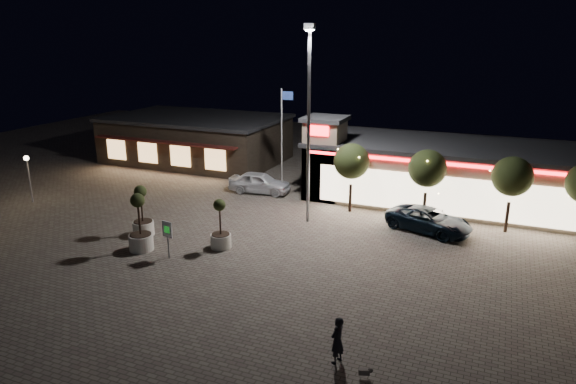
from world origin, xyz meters
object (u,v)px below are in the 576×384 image
at_px(planter_left, 143,220).
at_px(pedestrian, 337,340).
at_px(white_sedan, 260,182).
at_px(planter_mid, 140,233).
at_px(valet_sign, 167,233).
at_px(pickup_truck, 429,220).

bearing_deg(planter_left, pedestrian, -27.39).
bearing_deg(white_sedan, planter_mid, 167.94).
distance_m(planter_left, valet_sign, 4.09).
bearing_deg(pickup_truck, planter_left, 133.65).
distance_m(pedestrian, planter_mid, 14.60).
distance_m(white_sedan, pedestrian, 21.94).
distance_m(pickup_truck, valet_sign, 15.81).
bearing_deg(planter_mid, white_sedan, 83.79).
xyz_separation_m(white_sedan, planter_mid, (-1.37, -12.60, 0.22)).
bearing_deg(valet_sign, pickup_truck, 37.39).
relative_size(pedestrian, planter_mid, 0.55).
bearing_deg(pedestrian, valet_sign, -97.44).
bearing_deg(pedestrian, pickup_truck, -166.39).
distance_m(pedestrian, planter_left, 16.62).
xyz_separation_m(pedestrian, valet_sign, (-11.35, 5.44, 0.55)).
height_order(pedestrian, valet_sign, valet_sign).
height_order(pedestrian, planter_mid, planter_mid).
bearing_deg(planter_mid, pickup_truck, 32.42).
bearing_deg(pickup_truck, pedestrian, -165.70).
relative_size(white_sedan, pedestrian, 2.58).
distance_m(planter_left, planter_mid, 2.33).
height_order(planter_mid, valet_sign, planter_mid).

